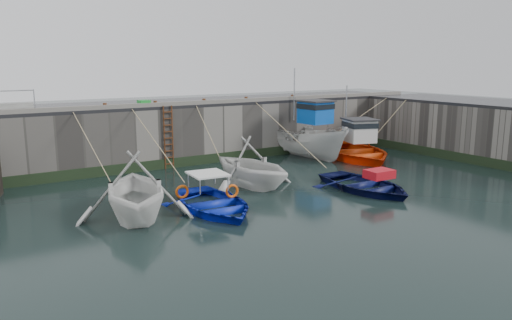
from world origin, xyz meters
TOP-DOWN VIEW (x-y plane):
  - ground at (0.00, 0.00)m, footprint 120.00×120.00m
  - quay_back at (0.00, 12.50)m, footprint 30.00×5.00m
  - quay_right at (14.50, 2.50)m, footprint 5.00×15.00m
  - road_back at (0.00, 12.50)m, footprint 30.00×5.00m
  - road_right at (14.50, 2.50)m, footprint 5.00×15.00m
  - kerb_back at (0.00, 10.15)m, footprint 30.00×0.30m
  - algae_back at (0.00, 9.96)m, footprint 30.00×0.08m
  - algae_right at (11.96, 2.50)m, footprint 0.08×15.00m
  - ladder at (-2.00, 9.91)m, footprint 0.51×0.08m
  - boat_near_white at (-6.17, 3.07)m, footprint 5.54×6.00m
  - boat_near_white_rope at (-6.17, 7.78)m, footprint 0.04×5.14m
  - boat_near_blue at (-3.47, 2.35)m, footprint 3.73×4.95m
  - boat_near_blue_rope at (-3.47, 7.42)m, footprint 0.04×5.77m
  - boat_near_blacktrim at (-0.43, 4.65)m, footprint 4.63×5.18m
  - boat_near_blacktrim_rope at (-0.43, 8.58)m, footprint 0.04×3.86m
  - boat_near_navy at (3.27, 1.40)m, footprint 3.54×4.85m
  - boat_near_navy_rope at (3.27, 6.95)m, footprint 0.04×6.63m
  - boat_far_white at (5.91, 8.59)m, footprint 2.70×6.18m
  - boat_far_orange at (7.91, 6.93)m, footprint 6.49×7.71m
  - fish_crate at (-3.06, 10.33)m, footprint 0.59×0.50m
  - railing at (-8.75, 11.25)m, footprint 1.60×1.05m
  - bollard_a at (-5.00, 10.25)m, footprint 0.18×0.18m
  - bollard_b at (-2.50, 10.25)m, footprint 0.18×0.18m
  - bollard_c at (0.20, 10.25)m, footprint 0.18×0.18m
  - bollard_d at (2.80, 10.25)m, footprint 0.18×0.18m
  - bollard_e at (6.00, 10.25)m, footprint 0.18×0.18m

SIDE VIEW (x-z plane):
  - ground at x=0.00m, z-range 0.00..0.00m
  - boat_near_white at x=-6.17m, z-range -1.31..1.31m
  - boat_near_white_rope at x=-6.17m, z-range -1.55..1.55m
  - boat_near_blue at x=-3.47m, z-range -0.49..0.49m
  - boat_near_blue_rope at x=-3.47m, z-range -1.55..1.55m
  - boat_near_blacktrim at x=-0.43m, z-range -1.24..1.24m
  - boat_near_blacktrim_rope at x=-0.43m, z-range -1.55..1.55m
  - boat_near_navy at x=3.27m, z-range -0.49..0.49m
  - boat_near_navy_rope at x=3.27m, z-range -1.55..1.55m
  - algae_back at x=0.00m, z-range 0.00..0.50m
  - algae_right at x=11.96m, z-range 0.00..0.50m
  - boat_far_orange at x=7.91m, z-range -1.75..2.62m
  - boat_far_white at x=5.91m, z-range -1.67..3.66m
  - quay_back at x=0.00m, z-range 0.00..3.00m
  - quay_right at x=14.50m, z-range 0.00..3.00m
  - ladder at x=-2.00m, z-range -0.01..3.19m
  - road_back at x=0.00m, z-range 3.00..3.16m
  - road_right at x=14.50m, z-range 3.00..3.16m
  - kerb_back at x=0.00m, z-range 3.16..3.36m
  - bollard_a at x=-5.00m, z-range 3.16..3.44m
  - bollard_b at x=-2.50m, z-range 3.16..3.44m
  - bollard_c at x=0.20m, z-range 3.16..3.44m
  - bollard_d at x=2.80m, z-range 3.16..3.44m
  - bollard_e at x=6.00m, z-range 3.16..3.44m
  - fish_crate at x=-3.06m, z-range 3.16..3.49m
  - railing at x=-8.75m, z-range 2.86..3.86m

